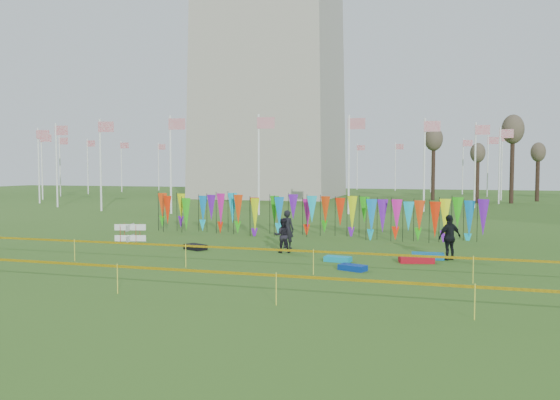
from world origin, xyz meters
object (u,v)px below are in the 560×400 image
(kite_bag_red, at_px, (416,260))
(kite_bag_teal, at_px, (428,256))
(box_kite, at_px, (130,233))
(kite_bag_black, at_px, (195,247))
(kite_bag_turquoise, at_px, (338,259))
(kite_bag_blue, at_px, (353,268))
(person_mid, at_px, (283,235))
(person_right, at_px, (450,237))
(person_left, at_px, (287,229))

(kite_bag_red, bearing_deg, kite_bag_teal, 68.42)
(box_kite, distance_m, kite_bag_red, 14.42)
(kite_bag_red, height_order, kite_bag_black, kite_bag_red)
(kite_bag_turquoise, distance_m, kite_bag_teal, 3.82)
(kite_bag_turquoise, distance_m, kite_bag_black, 6.98)
(kite_bag_blue, distance_m, kite_bag_teal, 4.25)
(person_mid, relative_size, kite_bag_teal, 1.19)
(person_right, bearing_deg, person_mid, -39.04)
(person_mid, distance_m, kite_bag_blue, 4.94)
(person_left, xyz_separation_m, kite_bag_blue, (3.75, -4.59, -0.79))
(person_right, xyz_separation_m, kite_bag_red, (-1.26, -1.05, -0.80))
(kite_bag_red, bearing_deg, kite_bag_black, 175.78)
(kite_bag_turquoise, bearing_deg, kite_bag_red, 11.65)
(person_mid, bearing_deg, kite_bag_turquoise, 135.78)
(kite_bag_red, bearing_deg, kite_bag_blue, -132.99)
(box_kite, bearing_deg, person_left, -0.35)
(kite_bag_turquoise, height_order, kite_bag_teal, kite_bag_teal)
(person_left, bearing_deg, kite_bag_turquoise, 152.55)
(kite_bag_black, bearing_deg, person_left, 21.23)
(person_mid, height_order, kite_bag_red, person_mid)
(box_kite, height_order, kite_bag_red, box_kite)
(kite_bag_red, bearing_deg, kite_bag_turquoise, -168.35)
(kite_bag_turquoise, distance_m, kite_bag_blue, 1.90)
(person_mid, xyz_separation_m, kite_bag_turquoise, (2.76, -1.60, -0.66))
(person_right, height_order, kite_bag_black, person_right)
(kite_bag_turquoise, bearing_deg, person_right, 21.37)
(kite_bag_teal, bearing_deg, person_left, 169.15)
(person_right, xyz_separation_m, kite_bag_black, (-11.12, -0.32, -0.80))
(person_left, bearing_deg, kite_bag_blue, 146.72)
(kite_bag_turquoise, xyz_separation_m, kite_bag_teal, (3.43, 1.67, 0.02))
(kite_bag_blue, height_order, kite_bag_teal, kite_bag_teal)
(person_right, height_order, kite_bag_turquoise, person_right)
(person_right, height_order, kite_bag_teal, person_right)
(kite_bag_turquoise, height_order, kite_bag_red, kite_bag_red)
(person_right, xyz_separation_m, kite_bag_teal, (-0.84, -0.00, -0.80))
(box_kite, xyz_separation_m, kite_bag_turquoise, (11.21, -2.94, -0.35))
(kite_bag_turquoise, relative_size, kite_bag_red, 0.78)
(kite_bag_red, bearing_deg, person_right, 39.87)
(person_right, bearing_deg, person_left, -49.20)
(person_right, bearing_deg, kite_bag_red, 0.28)
(person_left, height_order, kite_bag_blue, person_left)
(box_kite, xyz_separation_m, kite_bag_black, (4.36, -1.59, -0.33))
(person_right, bearing_deg, kite_bag_black, -37.93)
(kite_bag_blue, bearing_deg, kite_bag_teal, 52.59)
(kite_bag_teal, bearing_deg, kite_bag_turquoise, -154.02)
(kite_bag_blue, bearing_deg, kite_bag_black, 158.39)
(kite_bag_black, bearing_deg, person_right, 1.67)
(person_right, distance_m, kite_bag_red, 1.83)
(kite_bag_blue, xyz_separation_m, kite_bag_black, (-7.70, 3.05, 0.02))
(person_left, height_order, kite_bag_red, person_left)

